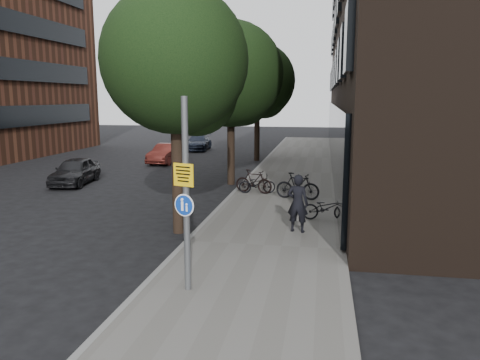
% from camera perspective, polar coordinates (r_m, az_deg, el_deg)
% --- Properties ---
extents(ground, '(120.00, 120.00, 0.00)m').
position_cam_1_polar(ground, '(10.26, -0.93, -14.12)').
color(ground, black).
rests_on(ground, ground).
extents(sidewalk, '(4.50, 60.00, 0.12)m').
position_cam_1_polar(sidewalk, '(19.69, 5.37, -2.17)').
color(sidewalk, '#5E5C57').
rests_on(sidewalk, ground).
extents(curb_edge, '(0.15, 60.00, 0.13)m').
position_cam_1_polar(curb_edge, '(20.00, -1.07, -1.93)').
color(curb_edge, slate).
rests_on(curb_edge, ground).
extents(building_right_dark_brick, '(12.00, 40.00, 18.00)m').
position_cam_1_polar(building_right_dark_brick, '(32.26, 23.13, 17.79)').
color(building_right_dark_brick, black).
rests_on(building_right_dark_brick, ground).
extents(street_tree_near, '(4.40, 4.40, 7.50)m').
position_cam_1_polar(street_tree_near, '(14.53, -7.47, 13.52)').
color(street_tree_near, black).
rests_on(street_tree_near, ground).
extents(street_tree_mid, '(5.00, 5.00, 7.80)m').
position_cam_1_polar(street_tree_mid, '(22.77, -0.89, 12.30)').
color(street_tree_mid, black).
rests_on(street_tree_mid, ground).
extents(street_tree_far, '(5.00, 5.00, 7.80)m').
position_cam_1_polar(street_tree_far, '(31.65, 2.28, 11.64)').
color(street_tree_far, black).
rests_on(street_tree_far, ground).
extents(signpost, '(0.46, 0.17, 4.11)m').
position_cam_1_polar(signpost, '(9.80, -6.58, -1.83)').
color(signpost, '#595B5E').
rests_on(signpost, sidewalk).
extents(pedestrian, '(0.72, 0.54, 1.79)m').
position_cam_1_polar(pedestrian, '(14.41, 7.04, -2.83)').
color(pedestrian, black).
rests_on(pedestrian, sidewalk).
extents(parked_bike_facade_near, '(1.63, 0.64, 0.84)m').
position_cam_1_polar(parked_bike_facade_near, '(16.03, 10.46, -3.34)').
color(parked_bike_facade_near, black).
rests_on(parked_bike_facade_near, sidewalk).
extents(parked_bike_facade_far, '(1.87, 0.86, 1.08)m').
position_cam_1_polar(parked_bike_facade_far, '(19.12, 7.03, -0.73)').
color(parked_bike_facade_far, black).
rests_on(parked_bike_facade_far, sidewalk).
extents(parked_bike_curb_near, '(1.65, 0.82, 0.83)m').
position_cam_1_polar(parked_bike_curb_near, '(20.22, 2.09, -0.44)').
color(parked_bike_curb_near, black).
rests_on(parked_bike_curb_near, sidewalk).
extents(parked_bike_curb_far, '(1.77, 0.92, 1.02)m').
position_cam_1_polar(parked_bike_curb_far, '(20.22, 1.67, -0.16)').
color(parked_bike_curb_far, black).
rests_on(parked_bike_curb_far, sidewalk).
extents(parked_car_near, '(2.04, 3.99, 1.30)m').
position_cam_1_polar(parked_car_near, '(24.34, -19.48, 1.04)').
color(parked_car_near, black).
rests_on(parked_car_near, ground).
extents(parked_car_mid, '(1.60, 3.91, 1.26)m').
position_cam_1_polar(parked_car_mid, '(30.77, -8.93, 3.22)').
color(parked_car_mid, maroon).
rests_on(parked_car_mid, ground).
extents(parked_car_far, '(2.07, 4.39, 1.24)m').
position_cam_1_polar(parked_car_far, '(38.33, -5.11, 4.59)').
color(parked_car_far, '#1B2231').
rests_on(parked_car_far, ground).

